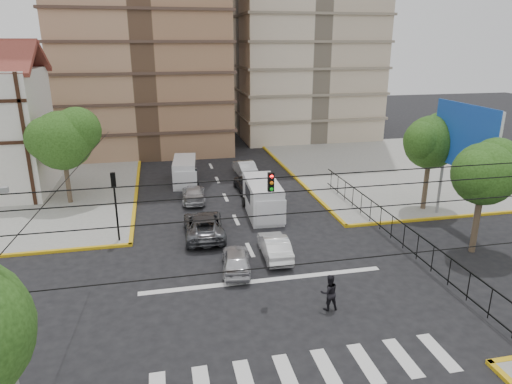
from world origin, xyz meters
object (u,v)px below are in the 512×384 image
object	(u,v)px
pedestrian_crosswalk	(329,292)
van_right_lane	(263,200)
car_silver_front_left	(236,260)
car_white_front_right	(275,246)
traffic_light_nw	(115,195)
van_left_lane	(185,172)

from	to	relation	value
pedestrian_crosswalk	van_right_lane	bearing A→B (deg)	-89.35
car_silver_front_left	car_white_front_right	bearing A→B (deg)	-146.70
traffic_light_nw	car_silver_front_left	size ratio (longest dim) A/B	1.16
van_right_lane	car_silver_front_left	bearing A→B (deg)	-110.05
traffic_light_nw	van_left_lane	bearing A→B (deg)	67.21
traffic_light_nw	car_silver_front_left	world-z (taller)	traffic_light_nw
pedestrian_crosswalk	car_white_front_right	bearing A→B (deg)	-79.78
traffic_light_nw	pedestrian_crosswalk	size ratio (longest dim) A/B	2.48
traffic_light_nw	van_right_lane	world-z (taller)	traffic_light_nw
van_right_lane	traffic_light_nw	bearing A→B (deg)	-161.79
van_left_lane	car_silver_front_left	xyz separation A→B (m)	(1.66, -16.80, -0.41)
car_white_front_right	van_left_lane	bearing A→B (deg)	-72.89
car_silver_front_left	traffic_light_nw	bearing A→B (deg)	-30.62
car_white_front_right	car_silver_front_left	bearing A→B (deg)	27.92
pedestrian_crosswalk	traffic_light_nw	bearing A→B (deg)	-44.68
van_left_lane	car_silver_front_left	bearing A→B (deg)	-78.74
traffic_light_nw	pedestrian_crosswalk	distance (m)	14.32
car_white_front_right	van_right_lane	bearing A→B (deg)	-95.15
van_right_lane	car_silver_front_left	distance (m)	8.55
traffic_light_nw	pedestrian_crosswalk	world-z (taller)	traffic_light_nw
traffic_light_nw	van_left_lane	size ratio (longest dim) A/B	0.88
van_right_lane	car_white_front_right	distance (m)	6.74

